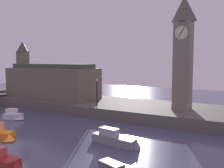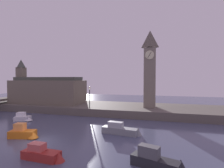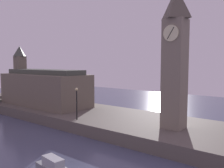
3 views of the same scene
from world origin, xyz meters
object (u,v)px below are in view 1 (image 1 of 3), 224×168
Objects in this scene: streetlamp at (97,90)px; boat_patrol_orange at (1,134)px; boat_cruiser_grey at (117,139)px; boat_ferry_white at (14,115)px; boat_dinghy_red at (3,160)px; clock_tower at (183,52)px; parliament_hall at (51,81)px.

boat_patrol_orange is at bearing -100.57° from streetlamp.
streetlamp is 13.82m from boat_cruiser_grey.
boat_ferry_white is at bearing 171.45° from boat_cruiser_grey.
boat_cruiser_grey is (5.39, 9.10, 0.06)m from boat_dinghy_red.
clock_tower is at bearing 52.61° from boat_patrol_orange.
boat_patrol_orange reaches higher than boat_ferry_white.
boat_ferry_white is (-21.01, -11.32, -9.07)m from clock_tower.
boat_ferry_white is 0.63× the size of boat_cruiser_grey.
boat_cruiser_grey reaches higher than boat_ferry_white.
boat_dinghy_red is 0.76× the size of boat_cruiser_grey.
boat_cruiser_grey is at bearing -8.55° from boat_ferry_white.
boat_dinghy_red is (3.49, -19.08, -3.57)m from streetlamp.
parliament_hall is 4.16× the size of streetlamp.
boat_ferry_white is 18.55m from boat_cruiser_grey.
boat_cruiser_grey is (21.84, -14.16, -4.01)m from parliament_hall.
streetlamp is at bearing 131.67° from boat_cruiser_grey.
clock_tower is at bearing 19.48° from streetlamp.
boat_dinghy_red is at bearing -120.65° from boat_cruiser_grey.
parliament_hall reaches higher than streetlamp.
boat_patrol_orange is at bearing 144.23° from boat_dinghy_red.
parliament_hall is at bearing 147.03° from boat_cruiser_grey.
boat_dinghy_red is 10.58m from boat_cruiser_grey.
streetlamp reaches higher than boat_ferry_white.
boat_patrol_orange is (6.73, -7.38, 0.08)m from boat_ferry_white.
boat_cruiser_grey is at bearing 21.69° from boat_patrol_orange.
boat_cruiser_grey is 12.50m from boat_patrol_orange.
clock_tower is 3.91× the size of boat_patrol_orange.
boat_patrol_orange is (-14.28, -18.69, -8.99)m from clock_tower.
boat_ferry_white is at bearing -151.70° from clock_tower.
clock_tower reaches higher than boat_patrol_orange.
clock_tower is 4.45× the size of boat_ferry_white.
streetlamp is 0.99× the size of boat_dinghy_red.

